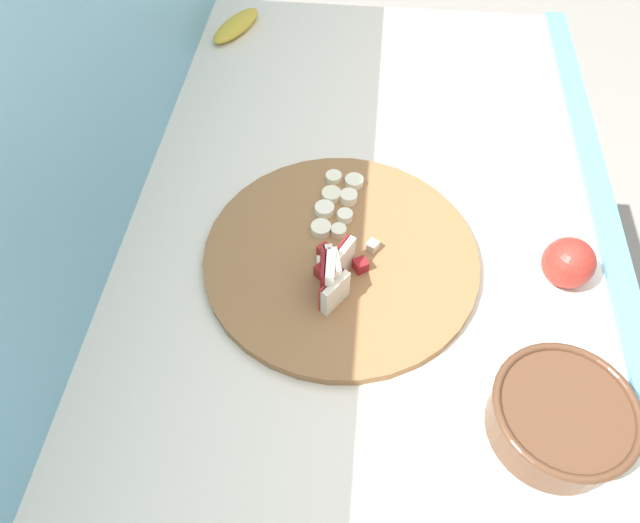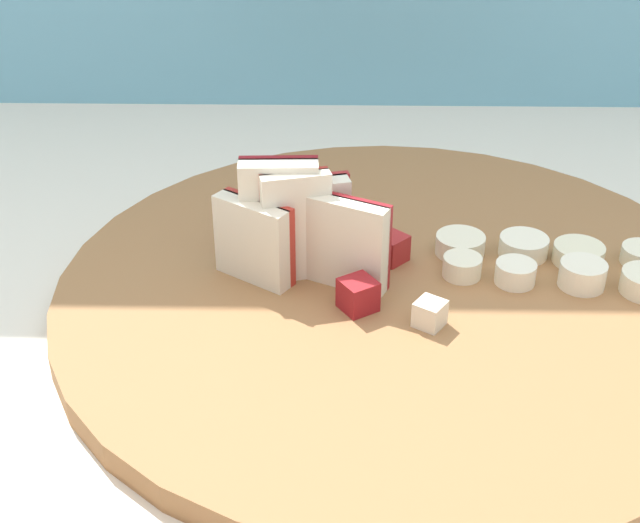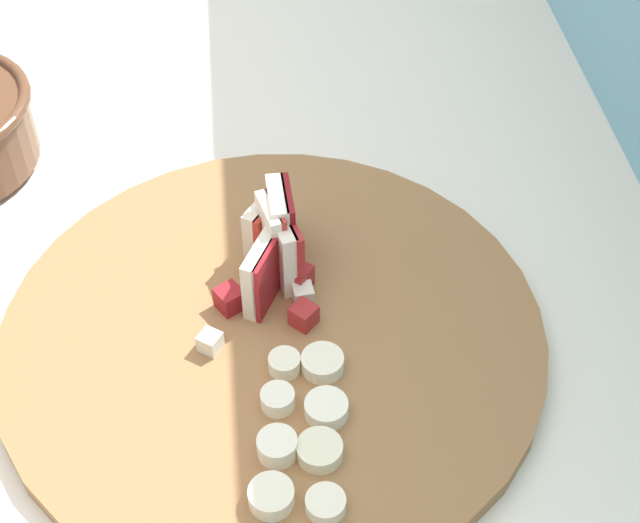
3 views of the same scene
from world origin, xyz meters
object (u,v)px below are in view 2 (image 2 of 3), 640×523
at_px(banana_slice_rows, 552,261).
at_px(apple_dice_pile, 365,267).
at_px(apple_wedge_fan, 296,229).
at_px(cutting_board, 398,292).

bearing_deg(banana_slice_rows, apple_dice_pile, -173.60).
distance_m(apple_wedge_fan, banana_slice_rows, 0.15).
xyz_separation_m(apple_wedge_fan, banana_slice_rows, (0.15, 0.01, -0.02)).
xyz_separation_m(cutting_board, apple_wedge_fan, (-0.06, 0.01, 0.04)).
xyz_separation_m(cutting_board, apple_dice_pile, (-0.02, 0.00, 0.02)).
bearing_deg(apple_wedge_fan, apple_dice_pile, -9.04).
bearing_deg(banana_slice_rows, apple_wedge_fan, -177.68).
height_order(apple_dice_pile, banana_slice_rows, apple_dice_pile).
relative_size(cutting_board, banana_slice_rows, 2.92).
distance_m(apple_dice_pile, banana_slice_rows, 0.11).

